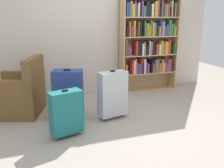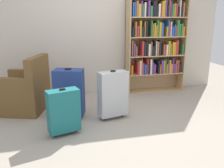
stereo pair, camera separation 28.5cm
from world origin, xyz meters
The scene contains 8 objects.
ground_plane centered at (0.00, 0.00, 0.00)m, with size 8.46×8.46×0.00m, color #9E9384.
back_wall centered at (0.00, 1.76, 1.30)m, with size 4.83×0.10×2.60m, color beige.
bookshelf centered at (1.01, 1.53, 1.03)m, with size 1.18×0.31×1.84m.
armchair centered at (-1.47, 0.99, 0.32)m, with size 0.88×0.88×0.90m.
mug centered at (-0.99, 0.95, 0.05)m, with size 0.12×0.08×0.10m.
suitcase_teal centered at (-0.88, -0.01, 0.33)m, with size 0.44×0.29×0.62m.
suitcase_silver centered at (-0.14, 0.35, 0.38)m, with size 0.46×0.27×0.74m.
suitcase_navy_blue centered at (-0.77, 0.54, 0.40)m, with size 0.48×0.37×0.76m.
Camera 2 is at (-0.91, -2.89, 1.47)m, focal length 37.85 mm.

